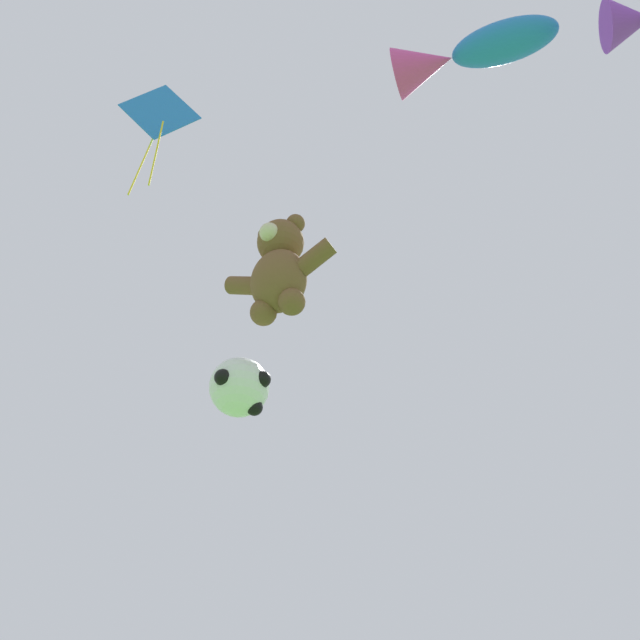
# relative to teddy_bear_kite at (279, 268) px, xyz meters

# --- Properties ---
(teddy_bear_kite) EXTENTS (1.67, 0.73, 1.69)m
(teddy_bear_kite) POSITION_rel_teddy_bear_kite_xyz_m (0.00, 0.00, 0.00)
(teddy_bear_kite) COLOR brown
(soccer_ball_kite) EXTENTS (0.82, 0.81, 0.75)m
(soccer_ball_kite) POSITION_rel_teddy_bear_kite_xyz_m (-0.63, 0.20, -1.53)
(soccer_ball_kite) COLOR white
(fish_kite_cobalt) EXTENTS (2.24, 1.04, 0.72)m
(fish_kite_cobalt) POSITION_rel_teddy_bear_kite_xyz_m (2.96, -0.23, 2.32)
(fish_kite_cobalt) COLOR blue
(diamond_kite) EXTENTS (1.19, 1.03, 3.08)m
(diamond_kite) POSITION_rel_teddy_bear_kite_xyz_m (-2.71, -0.25, 4.89)
(diamond_kite) COLOR blue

